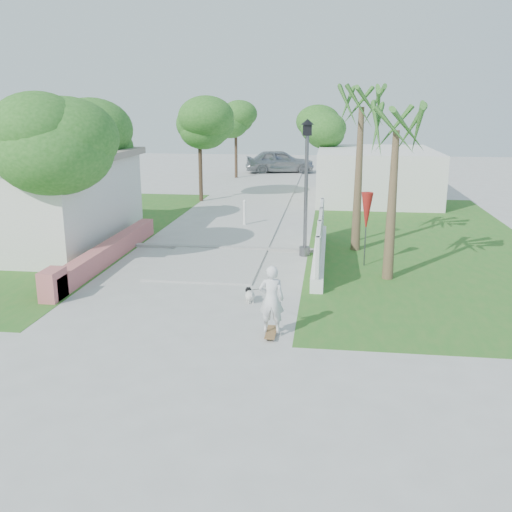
% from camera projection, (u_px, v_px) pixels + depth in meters
% --- Properties ---
extents(ground, '(90.00, 90.00, 0.00)m').
position_uv_depth(ground, '(176.00, 308.00, 14.08)').
color(ground, '#B7B7B2').
rests_on(ground, ground).
extents(path_strip, '(3.20, 36.00, 0.06)m').
position_uv_depth(path_strip, '(267.00, 190.00, 33.24)').
color(path_strip, '#B7B7B2').
rests_on(path_strip, ground).
extents(curb, '(6.50, 0.25, 0.10)m').
position_uv_depth(curb, '(222.00, 248.00, 19.82)').
color(curb, '#999993').
rests_on(curb, ground).
extents(grass_left, '(8.00, 20.00, 0.01)m').
position_uv_depth(grass_left, '(58.00, 231.00, 22.63)').
color(grass_left, '#296A21').
rests_on(grass_left, ground).
extents(grass_right, '(8.00, 20.00, 0.01)m').
position_uv_depth(grass_right, '(420.00, 242.00, 20.87)').
color(grass_right, '#296A21').
rests_on(grass_right, ground).
extents(pink_wall, '(0.45, 8.20, 0.80)m').
position_uv_depth(pink_wall, '(103.00, 255.00, 17.82)').
color(pink_wall, '#C26365').
rests_on(pink_wall, ground).
extents(house_left, '(8.40, 7.40, 3.23)m').
position_uv_depth(house_left, '(2.00, 198.00, 20.42)').
color(house_left, silver).
rests_on(house_left, ground).
extents(lattice_fence, '(0.35, 7.00, 1.50)m').
position_uv_depth(lattice_fence, '(320.00, 244.00, 18.31)').
color(lattice_fence, white).
rests_on(lattice_fence, ground).
extents(building_right, '(6.00, 8.00, 2.60)m').
position_uv_depth(building_right, '(375.00, 174.00, 30.25)').
color(building_right, silver).
rests_on(building_right, ground).
extents(street_lamp, '(0.44, 0.44, 4.44)m').
position_uv_depth(street_lamp, '(306.00, 183.00, 18.37)').
color(street_lamp, '#59595E').
rests_on(street_lamp, ground).
extents(bollard, '(0.14, 0.14, 1.09)m').
position_uv_depth(bollard, '(245.00, 212.00, 23.49)').
color(bollard, white).
rests_on(bollard, ground).
extents(patio_umbrella, '(0.36, 0.36, 2.30)m').
position_uv_depth(patio_umbrella, '(367.00, 213.00, 17.36)').
color(patio_umbrella, '#59595E').
rests_on(patio_umbrella, ground).
extents(tree_left_near, '(3.60, 3.60, 5.28)m').
position_uv_depth(tree_left_near, '(49.00, 142.00, 16.52)').
color(tree_left_near, '#4C3826').
rests_on(tree_left_near, ground).
extents(tree_left_mid, '(3.20, 3.20, 4.85)m').
position_uv_depth(tree_left_mid, '(93.00, 141.00, 22.00)').
color(tree_left_mid, '#4C3826').
rests_on(tree_left_mid, ground).
extents(tree_path_left, '(3.40, 3.40, 5.23)m').
position_uv_depth(tree_path_left, '(200.00, 126.00, 28.79)').
color(tree_path_left, '#4C3826').
rests_on(tree_path_left, ground).
extents(tree_path_right, '(3.00, 3.00, 4.79)m').
position_uv_depth(tree_path_right, '(324.00, 130.00, 31.93)').
color(tree_path_right, '#4C3826').
rests_on(tree_path_right, ground).
extents(tree_path_far, '(3.20, 3.20, 5.17)m').
position_uv_depth(tree_path_far, '(236.00, 121.00, 38.35)').
color(tree_path_far, '#4C3826').
rests_on(tree_path_far, ground).
extents(palm_far, '(1.80, 1.80, 5.30)m').
position_uv_depth(palm_far, '(361.00, 117.00, 18.58)').
color(palm_far, brown).
rests_on(palm_far, ground).
extents(palm_near, '(1.80, 1.80, 4.70)m').
position_uv_depth(palm_near, '(396.00, 139.00, 15.46)').
color(palm_near, brown).
rests_on(palm_near, ground).
extents(skateboarder, '(1.04, 2.65, 1.59)m').
position_uv_depth(skateboarder, '(259.00, 292.00, 13.10)').
color(skateboarder, olive).
rests_on(skateboarder, ground).
extents(dog, '(0.37, 0.52, 0.37)m').
position_uv_depth(dog, '(250.00, 295.00, 14.45)').
color(dog, silver).
rests_on(dog, ground).
extents(parked_car, '(5.30, 2.96, 1.71)m').
position_uv_depth(parked_car, '(280.00, 161.00, 41.84)').
color(parked_car, '#B3B6BB').
rests_on(parked_car, ground).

